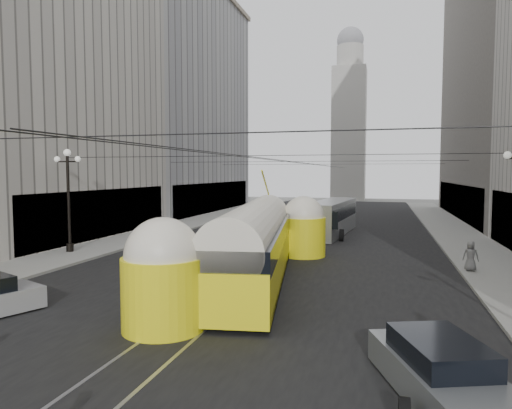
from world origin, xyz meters
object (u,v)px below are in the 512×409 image
Objects in this scene: sedan_grey at (440,371)px; city_bus at (332,216)px; streetcar at (255,243)px; pedestrian_sidewalk_right at (471,256)px.

city_bus is at bearing 101.22° from sedan_grey.
pedestrian_sidewalk_right is (10.00, 4.43, -0.90)m from streetcar.
sedan_grey is 14.26m from pedestrian_sidewalk_right.
pedestrian_sidewalk_right is at bearing -57.11° from city_bus.
pedestrian_sidewalk_right is at bearing 77.85° from sedan_grey.
sedan_grey is 3.10× the size of pedestrian_sidewalk_right.
sedan_grey is at bearing 89.31° from pedestrian_sidewalk_right.
sedan_grey is at bearing -53.62° from streetcar.
streetcar is at bearing -95.56° from city_bus.
city_bus reaches higher than pedestrian_sidewalk_right.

